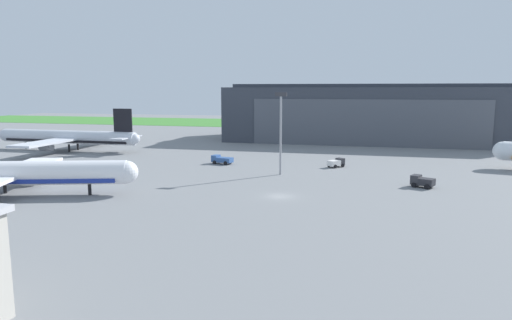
% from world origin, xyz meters
% --- Properties ---
extents(ground_plane, '(440.00, 440.00, 0.00)m').
position_xyz_m(ground_plane, '(0.00, 0.00, 0.00)').
color(ground_plane, slate).
extents(grass_field_strip, '(440.00, 56.00, 0.08)m').
position_xyz_m(grass_field_strip, '(0.00, 158.54, 0.04)').
color(grass_field_strip, '#408433').
rests_on(grass_field_strip, ground_plane).
extents(maintenance_hangar, '(93.05, 34.85, 19.21)m').
position_xyz_m(maintenance_hangar, '(13.14, 88.66, 9.15)').
color(maintenance_hangar, '#383D47').
rests_on(maintenance_hangar, ground_plane).
extents(airliner_far_right, '(45.63, 40.58, 12.19)m').
position_xyz_m(airliner_far_right, '(-69.43, 41.22, 3.83)').
color(airliner_far_right, silver).
rests_on(airliner_far_right, ground_plane).
extents(airliner_near_left, '(40.55, 37.59, 12.54)m').
position_xyz_m(airliner_near_left, '(-43.56, -10.41, 3.67)').
color(airliner_near_left, white).
rests_on(airliner_near_left, ground_plane).
extents(fuel_bowser, '(5.29, 3.36, 2.01)m').
position_xyz_m(fuel_bowser, '(-19.61, 29.40, 1.04)').
color(fuel_bowser, '#335693').
rests_on(fuel_bowser, ground_plane).
extents(pushback_tractor, '(3.95, 4.24, 1.95)m').
position_xyz_m(pushback_tractor, '(6.99, 31.27, 1.02)').
color(pushback_tractor, '#2D2D33').
rests_on(pushback_tractor, ground_plane).
extents(stair_truck, '(4.44, 3.74, 2.11)m').
position_xyz_m(stair_truck, '(23.51, 13.17, 1.11)').
color(stair_truck, '#2D2D33').
rests_on(stair_truck, ground_plane).
extents(apron_light_mast, '(2.40, 0.50, 16.82)m').
position_xyz_m(apron_light_mast, '(-3.57, 19.23, 10.00)').
color(apron_light_mast, '#99999E').
rests_on(apron_light_mast, ground_plane).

